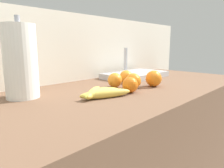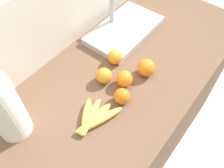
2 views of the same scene
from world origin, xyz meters
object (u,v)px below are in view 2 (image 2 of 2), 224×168
at_px(orange_center, 122,96).
at_px(orange_front, 146,68).
at_px(sink_basin, 124,30).
at_px(orange_right, 124,79).
at_px(orange_far_right, 104,76).
at_px(orange_back_right, 115,57).
at_px(banana_bunch, 94,118).
at_px(paper_towel_roll, 5,110).

bearing_deg(orange_center, orange_front, 1.29).
height_order(orange_center, sink_basin, sink_basin).
height_order(orange_right, orange_center, orange_right).
bearing_deg(sink_basin, orange_front, -124.55).
height_order(orange_right, orange_front, orange_front).
bearing_deg(orange_far_right, orange_back_right, 14.54).
bearing_deg(sink_basin, banana_bunch, -156.56).
distance_m(orange_far_right, paper_towel_roll, 0.44).
distance_m(orange_front, orange_center, 0.19).
bearing_deg(orange_center, sink_basin, 34.97).
bearing_deg(orange_far_right, paper_towel_roll, 163.23).
distance_m(banana_bunch, orange_back_right, 0.34).
bearing_deg(orange_center, orange_right, 29.87).
height_order(orange_back_right, orange_far_right, same).
bearing_deg(banana_bunch, orange_far_right, 27.37).
bearing_deg(orange_right, orange_front, -20.44).
bearing_deg(orange_back_right, orange_center, -135.11).
bearing_deg(banana_bunch, sink_basin, 23.44).
height_order(banana_bunch, orange_back_right, orange_back_right).
relative_size(banana_bunch, orange_back_right, 2.99).
bearing_deg(sink_basin, orange_right, -143.70).
xyz_separation_m(banana_bunch, orange_front, (0.34, -0.03, 0.02)).
bearing_deg(paper_towel_roll, banana_bunch, -45.00).
distance_m(orange_right, sink_basin, 0.36).
bearing_deg(orange_far_right, orange_center, -106.81).
relative_size(paper_towel_roll, sink_basin, 0.75).
relative_size(orange_back_right, orange_front, 0.88).
bearing_deg(sink_basin, paper_towel_roll, -179.68).
height_order(banana_bunch, orange_front, orange_front).
relative_size(orange_center, paper_towel_roll, 0.22).
relative_size(banana_bunch, paper_towel_roll, 0.68).
distance_m(banana_bunch, sink_basin, 0.56).
bearing_deg(banana_bunch, orange_back_right, 22.53).
xyz_separation_m(banana_bunch, orange_back_right, (0.31, 0.13, 0.02)).
bearing_deg(sink_basin, orange_center, -145.03).
relative_size(banana_bunch, orange_far_right, 2.98).
xyz_separation_m(orange_far_right, paper_towel_roll, (-0.41, 0.12, 0.11)).
distance_m(orange_far_right, orange_center, 0.14).
bearing_deg(orange_front, paper_towel_roll, 156.07).
relative_size(orange_right, paper_towel_roll, 0.24).
bearing_deg(orange_front, orange_far_right, 140.68).
relative_size(banana_bunch, sink_basin, 0.51).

